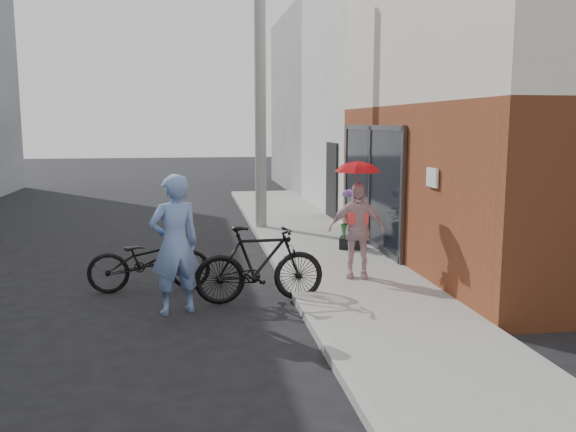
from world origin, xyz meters
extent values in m
plane|color=black|center=(0.00, 0.00, 0.00)|extent=(80.00, 80.00, 0.00)
cube|color=gray|center=(2.10, 2.00, 0.06)|extent=(2.20, 24.00, 0.12)
cube|color=#9E9E99|center=(0.94, 2.00, 0.06)|extent=(0.12, 24.00, 0.12)
cube|color=black|center=(3.16, 3.50, 1.36)|extent=(0.06, 3.80, 2.40)
cube|color=white|center=(3.16, 0.20, 1.82)|extent=(0.04, 0.40, 0.30)
cube|color=silver|center=(7.20, 9.00, 3.50)|extent=(8.00, 6.00, 7.00)
cube|color=slate|center=(7.20, 16.00, 3.50)|extent=(8.00, 8.00, 7.00)
cylinder|color=#9E9E99|center=(1.10, 6.00, 3.50)|extent=(0.28, 0.28, 7.00)
imported|color=#7391CD|center=(-0.84, -0.39, 0.99)|extent=(0.84, 0.70, 1.98)
imported|color=black|center=(-1.28, 0.84, 0.51)|extent=(1.96, 0.78, 1.01)
imported|color=black|center=(0.39, -0.06, 0.58)|extent=(1.96, 0.63, 1.17)
imported|color=beige|center=(2.10, 0.74, 0.91)|extent=(1.00, 0.64, 1.58)
imported|color=red|center=(2.10, 0.74, 2.02)|extent=(0.72, 0.72, 0.63)
cube|color=black|center=(2.62, 3.07, 0.23)|extent=(0.55, 0.55, 0.23)
imported|color=#28642C|center=(2.62, 3.07, 0.67)|extent=(0.58, 0.50, 0.64)
camera|label=1|loc=(-0.58, -8.89, 2.66)|focal=38.00mm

